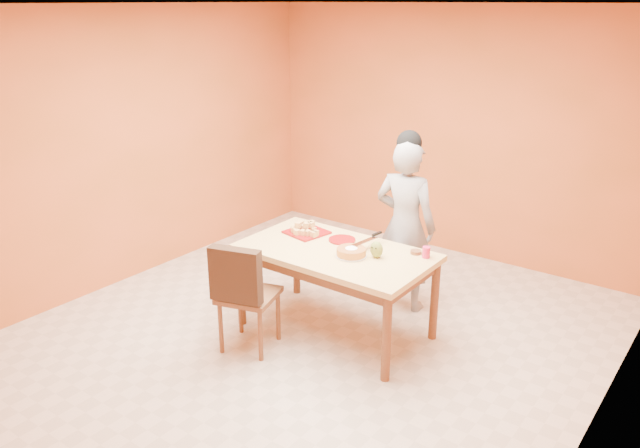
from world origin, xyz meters
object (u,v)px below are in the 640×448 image
Objects in this scene: dining_chair at (247,293)px; magenta_glass at (426,252)px; sponge_cake at (351,252)px; checker_tin at (416,252)px; red_dinner_plate at (342,240)px; dining_table at (336,260)px; person at (405,226)px; pastry_platter at (307,232)px; egg_ornament at (376,249)px.

dining_chair is 10.38× the size of magenta_glass.
sponge_cake is 0.54m from checker_tin.
dining_chair reaches higher than checker_tin.
checker_tin reaches higher than red_dinner_plate.
checker_tin is at bearing 166.90° from magenta_glass.
checker_tin is at bearing 29.54° from dining_table.
person reaches higher than dining_table.
red_dinner_plate is (-0.30, -0.57, -0.03)m from person.
pastry_platter is 3.50× the size of magenta_glass.
sponge_cake is (0.26, -0.24, 0.03)m from red_dinner_plate.
red_dinner_plate is at bearing 139.91° from egg_ornament.
pastry_platter reaches higher than dining_table.
pastry_platter is at bearing 38.07° from person.
pastry_platter is at bearing -173.14° from red_dinner_plate.
egg_ornament reaches higher than checker_tin.
dining_table is at bearing -20.52° from pastry_platter.
dining_table is 0.79m from dining_chair.
sponge_cake is 0.21m from egg_ornament.
checker_tin reaches higher than pastry_platter.
red_dinner_plate is at bearing -169.61° from checker_tin.
magenta_glass is at bearing 24.11° from dining_chair.
person is 0.64m from red_dinner_plate.
checker_tin reaches higher than dining_table.
dining_table is at bearing 40.48° from dining_chair.
person is 17.32× the size of magenta_glass.
dining_table is at bearing 168.09° from egg_ornament.
dining_chair is at bearing -88.74° from pastry_platter.
pastry_platter is (-0.02, 0.81, 0.27)m from dining_chair.
red_dinner_plate is 1.70× the size of egg_ornament.
person reaches higher than dining_chair.
egg_ornament is 0.35m from checker_tin.
pastry_platter is (-0.66, -0.61, -0.03)m from person.
dining_chair is 2.97× the size of pastry_platter.
egg_ornament reaches higher than red_dinner_plate.
dining_table is 0.23m from sponge_cake.
checker_tin is at bearing 42.70° from sponge_cake.
person reaches higher than pastry_platter.
magenta_glass is (0.76, 0.10, 0.04)m from red_dinner_plate.
dining_chair is at bearing -122.70° from dining_table.
dining_chair is at bearing -159.32° from egg_ornament.
dining_chair is 0.60× the size of person.
dining_chair is at bearing -111.51° from red_dinner_plate.
pastry_platter is at bearing -172.92° from magenta_glass.
red_dinner_plate is 2.56× the size of magenta_glass.
magenta_glass is (0.50, 0.34, 0.01)m from sponge_cake.
person is at bearing 48.98° from dining_chair.
dining_table is 17.41× the size of magenta_glass.
checker_tin is (0.99, 0.98, 0.28)m from dining_chair.
dining_chair is at bearing -134.33° from sponge_cake.
dining_table is 17.35× the size of checker_tin.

